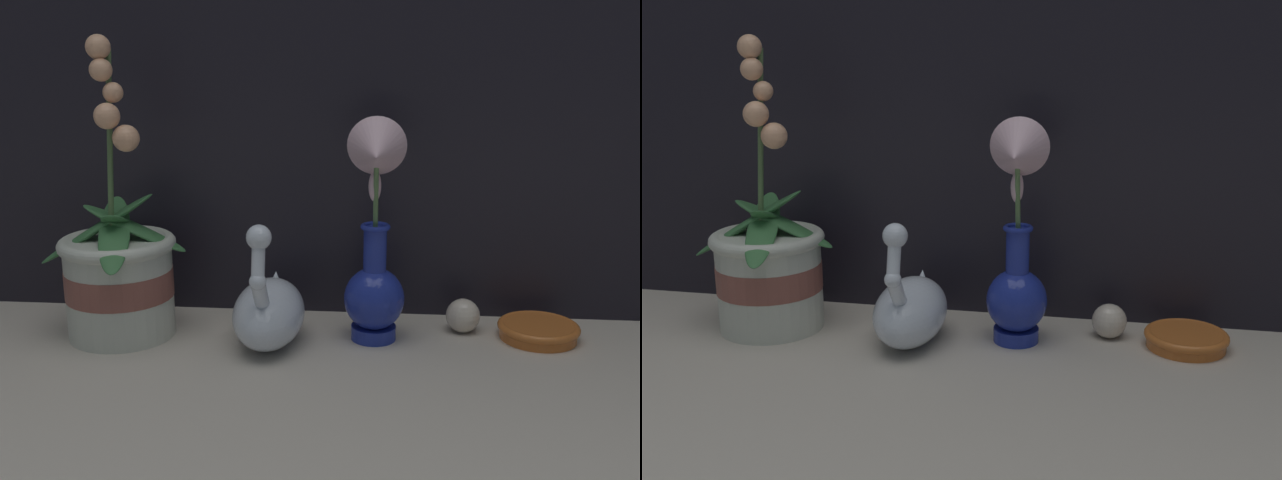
# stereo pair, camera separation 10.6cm
# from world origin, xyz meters

# --- Properties ---
(ground_plane) EXTENTS (2.80, 2.80, 0.00)m
(ground_plane) POSITION_xyz_m (0.00, 0.00, 0.00)
(ground_plane) COLOR #BCB2A3
(orchid_potted_plant) EXTENTS (0.22, 0.23, 0.44)m
(orchid_potted_plant) POSITION_xyz_m (-0.31, 0.12, 0.10)
(orchid_potted_plant) COLOR beige
(orchid_potted_plant) RESTS_ON ground_plane
(swan_figurine) EXTENTS (0.10, 0.20, 0.20)m
(swan_figurine) POSITION_xyz_m (-0.08, 0.11, 0.05)
(swan_figurine) COLOR silver
(swan_figurine) RESTS_ON ground_plane
(blue_vase) EXTENTS (0.09, 0.11, 0.33)m
(blue_vase) POSITION_xyz_m (0.07, 0.13, 0.14)
(blue_vase) COLOR navy
(blue_vase) RESTS_ON ground_plane
(glass_sphere) EXTENTS (0.05, 0.05, 0.05)m
(glass_sphere) POSITION_xyz_m (0.20, 0.18, 0.03)
(glass_sphere) COLOR beige
(glass_sphere) RESTS_ON ground_plane
(amber_dish) EXTENTS (0.12, 0.12, 0.02)m
(amber_dish) POSITION_xyz_m (0.31, 0.16, 0.01)
(amber_dish) COLOR #C66628
(amber_dish) RESTS_ON ground_plane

